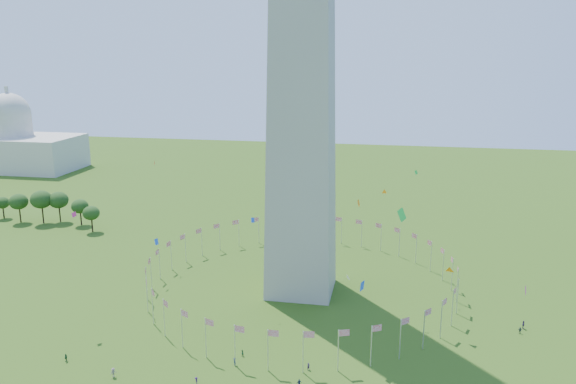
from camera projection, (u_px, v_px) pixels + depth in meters
name	position (u px, v px, depth m)	size (l,w,h in m)	color
flag_ring	(301.00, 274.00, 148.85)	(80.24, 80.24, 9.00)	silver
capitol_building	(11.00, 127.00, 300.96)	(70.00, 35.00, 46.00)	beige
kites_aloft	(331.00, 248.00, 119.39)	(98.99, 75.41, 33.10)	orange
tree_line_west	(30.00, 209.00, 206.92)	(55.48, 15.33, 12.94)	#2B541C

